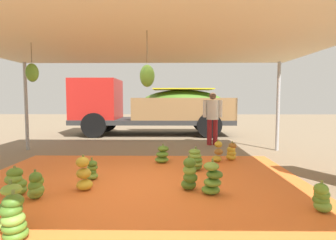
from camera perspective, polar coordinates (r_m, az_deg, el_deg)
The scene contains 18 objects.
ground_plane at distance 8.10m, azimuth -3.61°, elevation -6.66°, with size 40.00×40.00×0.00m, color #7F6B51.
tarp_orange at distance 5.19m, azimuth -6.18°, elevation -12.94°, with size 6.24×4.82×0.01m, color orange.
tent_canopy at distance 4.99m, azimuth -6.69°, elevation 16.83°, with size 8.00×7.00×2.71m.
banana_bunch_0 at distance 7.13m, azimuth 13.10°, elevation -6.49°, with size 0.35×0.35×0.49m.
banana_bunch_1 at distance 5.10m, azimuth -29.13°, elevation -11.30°, with size 0.43×0.40×0.48m.
banana_bunch_2 at distance 4.56m, azimuth 9.20°, elevation -12.15°, with size 0.44×0.43×0.58m.
banana_bunch_3 at distance 6.84m, azimuth 10.35°, elevation -6.68°, with size 0.30×0.29×0.56m.
banana_bunch_4 at distance 4.77m, azimuth -25.83°, elevation -12.33°, with size 0.35×0.35×0.46m.
banana_bunch_5 at distance 6.67m, azimuth -1.18°, elevation -7.29°, with size 0.44×0.44×0.46m.
banana_bunch_6 at distance 3.93m, azimuth -30.08°, elevation -15.57°, with size 0.40×0.38×0.58m.
banana_bunch_7 at distance 4.41m, azimuth 29.40°, elevation -14.01°, with size 0.29×0.30×0.44m.
banana_bunch_8 at distance 4.93m, azimuth -17.16°, elevation -10.86°, with size 0.37×0.37×0.60m.
banana_bunch_9 at distance 4.73m, azimuth 4.50°, elevation -11.34°, with size 0.35×0.36×0.59m.
banana_bunch_10 at distance 5.53m, azimuth -15.61°, elevation -10.09°, with size 0.29×0.31×0.42m.
banana_bunch_11 at distance 6.00m, azimuth 5.69°, elevation -8.36°, with size 0.45×0.47×0.52m.
banana_bunch_12 at distance 3.55m, azimuth -29.50°, elevation -17.63°, with size 0.35×0.35×0.57m.
cargo_truck_main at distance 11.96m, azimuth -3.97°, elevation 2.92°, with size 6.83×2.38×2.40m.
worker_0 at distance 9.31m, azimuth 9.27°, elevation 1.15°, with size 0.65×0.40×1.77m.
Camera 1 is at (0.61, -4.92, 1.55)m, focal length 29.23 mm.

